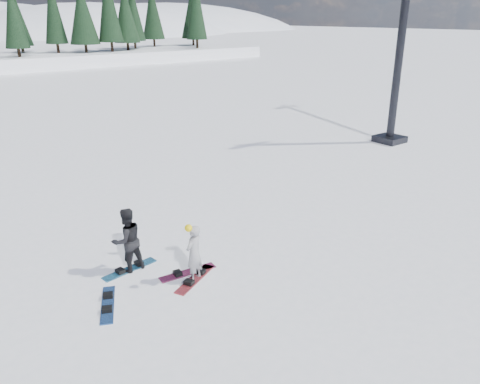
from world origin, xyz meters
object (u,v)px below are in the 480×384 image
object	(u,v)px
snowboarder_man	(127,240)
snowboarder_woman	(194,253)
snowboard_loose_a	(108,304)
lift_tower	(397,72)
snowboard_loose_b	(188,272)

from	to	relation	value
snowboarder_man	snowboarder_woman	bearing A→B (deg)	122.31
snowboarder_woman	snowboarder_man	xyz separation A→B (m)	(-1.04, 1.46, 0.10)
snowboarder_man	snowboard_loose_a	xyz separation A→B (m)	(-1.11, -1.13, -0.84)
lift_tower	snowboard_loose_b	bearing A→B (deg)	-162.10
lift_tower	snowboard_loose_a	xyz separation A→B (m)	(-17.49, -4.57, -3.51)
snowboarder_woman	snowboard_loose_a	distance (m)	2.29
snowboarder_man	snowboard_loose_b	distance (m)	1.74
lift_tower	snowboarder_man	world-z (taller)	lift_tower
snowboard_loose_b	snowboarder_woman	bearing A→B (deg)	-88.60
snowboarder_woman	snowboard_loose_b	world-z (taller)	snowboarder_woman
snowboarder_man	lift_tower	bearing A→B (deg)	-171.12
snowboard_loose_a	lift_tower	bearing A→B (deg)	-49.02
lift_tower	snowboarder_woman	size ratio (longest dim) A/B	5.40
lift_tower	snowboarder_man	bearing A→B (deg)	-166.69
snowboarder_man	snowboard_loose_b	bearing A→B (deg)	131.94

